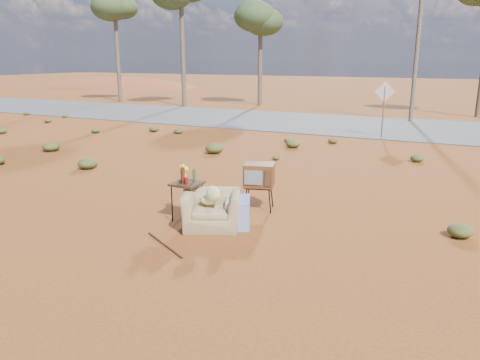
% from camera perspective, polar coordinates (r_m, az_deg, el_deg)
% --- Properties ---
extents(ground, '(140.00, 140.00, 0.00)m').
position_cam_1_polar(ground, '(8.68, -6.29, -6.16)').
color(ground, brown).
rests_on(ground, ground).
extents(highway, '(140.00, 7.00, 0.04)m').
position_cam_1_polar(highway, '(22.50, 14.28, 6.47)').
color(highway, '#565659').
rests_on(highway, ground).
extents(dirt_mound, '(26.00, 18.00, 2.00)m').
position_cam_1_polar(dirt_mound, '(53.45, -14.77, 10.96)').
color(dirt_mound, brown).
rests_on(dirt_mound, ground).
extents(armchair, '(1.35, 1.20, 0.91)m').
position_cam_1_polar(armchair, '(8.69, -2.87, -3.07)').
color(armchair, '#998253').
rests_on(armchair, ground).
extents(tv_unit, '(0.72, 0.63, 0.98)m').
position_cam_1_polar(tv_unit, '(9.61, 2.34, 0.54)').
color(tv_unit, black).
rests_on(tv_unit, ground).
extents(side_table, '(0.54, 0.54, 1.06)m').
position_cam_1_polar(side_table, '(9.05, -6.60, -0.09)').
color(side_table, '#321F12').
rests_on(side_table, ground).
extents(rusty_bar, '(1.14, 0.69, 0.03)m').
position_cam_1_polar(rusty_bar, '(8.08, -9.19, -7.77)').
color(rusty_bar, '#4F2015').
rests_on(rusty_bar, ground).
extents(road_sign, '(0.78, 0.06, 2.19)m').
position_cam_1_polar(road_sign, '(19.14, 17.17, 9.36)').
color(road_sign, brown).
rests_on(road_sign, ground).
extents(eucalyptus_far_left, '(3.20, 3.20, 7.10)m').
position_cam_1_polar(eucalyptus_far_left, '(35.04, -15.00, 18.95)').
color(eucalyptus_far_left, brown).
rests_on(eucalyptus_far_left, ground).
extents(eucalyptus_near_left, '(3.20, 3.20, 6.60)m').
position_cam_1_polar(eucalyptus_near_left, '(31.47, 2.52, 19.04)').
color(eucalyptus_near_left, brown).
rests_on(eucalyptus_near_left, ground).
extents(utility_pole_center, '(1.40, 0.20, 8.00)m').
position_cam_1_polar(utility_pole_center, '(24.50, 20.92, 16.31)').
color(utility_pole_center, brown).
rests_on(utility_pole_center, ground).
extents(scrub_patch, '(17.49, 8.07, 0.33)m').
position_cam_1_polar(scrub_patch, '(12.74, 0.94, 1.38)').
color(scrub_patch, '#505726').
rests_on(scrub_patch, ground).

